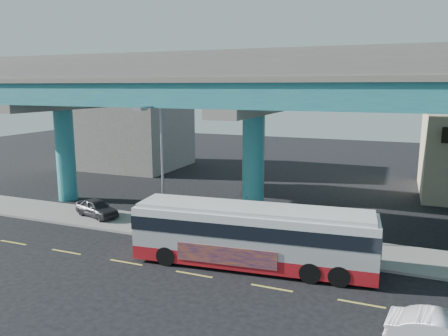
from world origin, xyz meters
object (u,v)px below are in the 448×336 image
at_px(transit_bus, 253,234).
at_px(stop_sign, 245,216).
at_px(street_lamp, 157,152).
at_px(parked_car, 97,208).

relative_size(transit_bus, stop_sign, 5.17).
bearing_deg(stop_sign, transit_bus, -65.47).
distance_m(street_lamp, stop_sign, 6.37).
height_order(transit_bus, street_lamp, street_lamp).
bearing_deg(parked_car, transit_bus, -88.87).
relative_size(parked_car, street_lamp, 0.48).
height_order(street_lamp, stop_sign, street_lamp).
bearing_deg(street_lamp, transit_bus, -14.25).
relative_size(transit_bus, parked_car, 3.22).
bearing_deg(transit_bus, stop_sign, 111.68).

